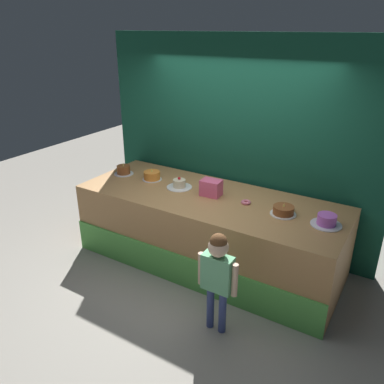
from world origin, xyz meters
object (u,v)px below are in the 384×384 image
Objects in this scene: cake_left at (152,176)px; cake_far_right at (327,220)px; child_figure at (218,270)px; pink_box at (211,188)px; donut at (246,202)px; cake_far_left at (124,170)px; cake_center at (179,184)px; cake_right at (283,211)px.

cake_left is 2.34m from cake_far_right.
child_figure is 4.50× the size of pink_box.
child_figure is 3.41× the size of cake_far_right.
donut is 1.87m from cake_far_left.
cake_center is at bearing -0.02° from cake_far_left.
cake_far_left is at bearing 178.88° from cake_right.
child_figure is 1.60m from cake_center.
donut is at bearing -0.02° from cake_center.
cake_right reaches higher than donut.
child_figure is at bearing -27.61° from cake_far_left.
cake_left is at bearing 175.28° from cake_center.
pink_box is 0.47m from cake_center.
cake_far_right is (0.73, 1.04, 0.26)m from child_figure.
cake_far_left is 2.34m from cake_right.
cake_far_right reaches higher than donut.
child_figure is at bearing -58.06° from pink_box.
cake_far_right is at bearing -2.13° from cake_left.
cake_center is at bearing 178.15° from cake_right.
child_figure is 1.30m from cake_far_right.
cake_left is (-1.61, 1.13, 0.27)m from child_figure.
child_figure is 4.06× the size of cake_far_left.
cake_far_left is 0.47m from cake_left.
donut is 1.40m from cake_left.
cake_left is at bearing 178.41° from donut.
cake_far_right is (2.34, -0.09, -0.00)m from cake_left.
donut is at bearing -1.59° from cake_left.
donut is 0.47m from cake_right.
cake_left is (0.47, 0.04, -0.00)m from cake_far_left.
donut is 0.94m from cake_center.
cake_center is 1.40m from cake_right.
cake_far_right is (1.87, -0.05, 0.01)m from cake_center.
cake_center reaches higher than donut.
pink_box reaches higher than donut.
cake_far_right is at bearing -0.38° from cake_right.
cake_right reaches higher than cake_far_right.
child_figure is 1.13m from donut.
cake_far_left is 1.03× the size of cake_left.
cake_right is 0.47m from cake_far_right.
cake_far_right is at bearing -2.95° from donut.
cake_right is (1.87, -0.08, -0.01)m from cake_left.
cake_left reaches higher than cake_right.
cake_left reaches higher than cake_far_right.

